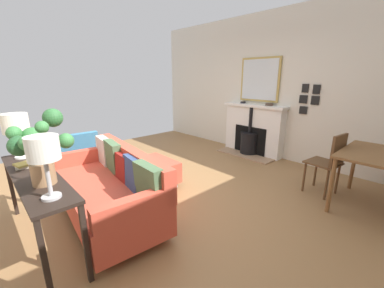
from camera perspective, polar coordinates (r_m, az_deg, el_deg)
The scene contains 17 objects.
ground_plane at distance 3.56m, azimuth -6.80°, elevation -11.85°, with size 5.59×6.38×0.01m, color olive.
wall_left at distance 5.30m, azimuth 18.38°, elevation 12.95°, with size 0.12×6.38×2.90m, color silver.
fireplace at distance 5.34m, azimuth 14.34°, elevation 2.78°, with size 0.60×1.40×1.08m.
mirror_over_mantel at distance 5.33m, azimuth 15.96°, elevation 14.67°, with size 0.04×0.90×0.90m.
mantel_bowl_near at distance 5.45m, azimuth 12.18°, elevation 9.79°, with size 0.12×0.12×0.04m.
mantel_bowl_far at distance 5.11m, azimuth 18.08°, elevation 9.08°, with size 0.15×0.15×0.05m.
sofa at distance 3.05m, azimuth -18.97°, elevation -9.82°, with size 0.99×1.93×0.84m.
ottoman at distance 3.72m, azimuth -9.27°, elevation -6.45°, with size 0.58×0.71×0.40m.
armchair_accent at distance 4.53m, azimuth -25.86°, elevation -1.37°, with size 0.70×0.62×0.76m.
console_table at distance 2.77m, azimuth -33.45°, elevation -7.78°, with size 0.35×1.70×0.75m.
table_lamp_near_end at distance 3.26m, azimuth -36.77°, elevation 3.76°, with size 0.26×0.26×0.51m.
table_lamp_far_end at distance 2.02m, azimuth -32.15°, elevation -1.47°, with size 0.22×0.22×0.49m.
potted_plant at distance 2.38m, azimuth -33.03°, elevation -0.07°, with size 0.47×0.48×0.63m.
book_stack at distance 2.98m, azimuth -34.69°, elevation -4.00°, with size 0.27×0.20×0.05m.
dining_table at distance 3.70m, azimuth 37.95°, elevation -3.28°, with size 1.06×0.74×0.75m.
dining_chair_near_fireplace at distance 3.82m, azimuth 30.28°, elevation -3.24°, with size 0.45×0.45×0.91m.
photo_gallery_row at distance 4.89m, azimuth 26.27°, elevation 9.94°, with size 0.02×0.35×0.55m.
Camera 1 is at (1.84, 2.57, 1.65)m, focal length 22.16 mm.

